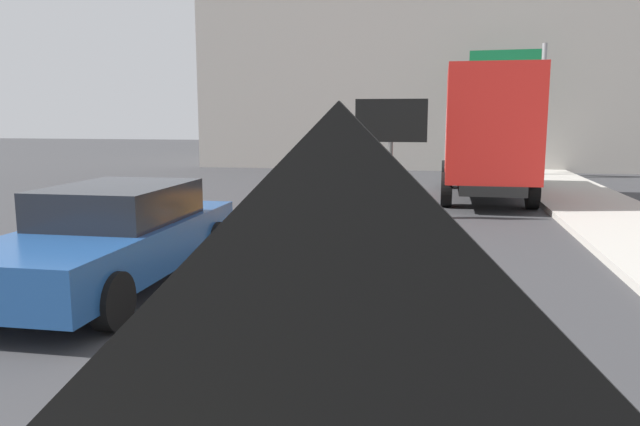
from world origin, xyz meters
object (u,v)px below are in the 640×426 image
(arrow_board_trailer, at_px, (390,198))
(pickup_car, at_px, (114,236))
(box_truck, at_px, (487,131))
(traffic_cone_mid_lane, at_px, (373,305))
(highway_guide_sign, at_px, (521,87))
(traffic_cone_curbside, at_px, (359,220))
(traffic_cone_far_lane, at_px, (354,247))

(arrow_board_trailer, xyz_separation_m, pickup_car, (-3.24, -6.27, 0.22))
(box_truck, relative_size, traffic_cone_mid_lane, 8.82)
(highway_guide_sign, xyz_separation_m, traffic_cone_curbside, (-4.46, -12.61, -3.13))
(arrow_board_trailer, bearing_deg, traffic_cone_curbside, -102.81)
(traffic_cone_mid_lane, bearing_deg, box_truck, 80.66)
(pickup_car, bearing_deg, arrow_board_trailer, 62.65)
(box_truck, height_order, highway_guide_sign, highway_guide_sign)
(traffic_cone_curbside, bearing_deg, box_truck, 64.81)
(box_truck, xyz_separation_m, traffic_cone_far_lane, (-2.50, -8.86, -1.53))
(box_truck, height_order, traffic_cone_curbside, box_truck)
(traffic_cone_curbside, bearing_deg, arrow_board_trailer, 77.19)
(highway_guide_sign, bearing_deg, arrow_board_trailer, -110.64)
(pickup_car, relative_size, traffic_cone_mid_lane, 6.22)
(box_truck, distance_m, highway_guide_sign, 7.02)
(pickup_car, height_order, traffic_cone_mid_lane, pickup_car)
(traffic_cone_far_lane, bearing_deg, traffic_cone_mid_lane, -77.98)
(box_truck, bearing_deg, traffic_cone_far_lane, -105.75)
(highway_guide_sign, bearing_deg, traffic_cone_far_lane, -104.99)
(traffic_cone_curbside, bearing_deg, pickup_car, -123.00)
(box_truck, relative_size, traffic_cone_curbside, 11.57)
(highway_guide_sign, distance_m, traffic_cone_mid_lane, 18.87)
(traffic_cone_far_lane, bearing_deg, pickup_car, -155.69)
(box_truck, relative_size, pickup_car, 1.42)
(pickup_car, height_order, highway_guide_sign, highway_guide_sign)
(highway_guide_sign, distance_m, traffic_cone_curbside, 13.74)
(box_truck, distance_m, pickup_car, 11.75)
(traffic_cone_mid_lane, relative_size, traffic_cone_far_lane, 1.02)
(pickup_car, relative_size, traffic_cone_curbside, 8.16)
(arrow_board_trailer, relative_size, traffic_cone_curbside, 4.58)
(box_truck, height_order, pickup_car, box_truck)
(pickup_car, xyz_separation_m, traffic_cone_mid_lane, (3.69, -1.36, -0.32))
(arrow_board_trailer, relative_size, highway_guide_sign, 0.54)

